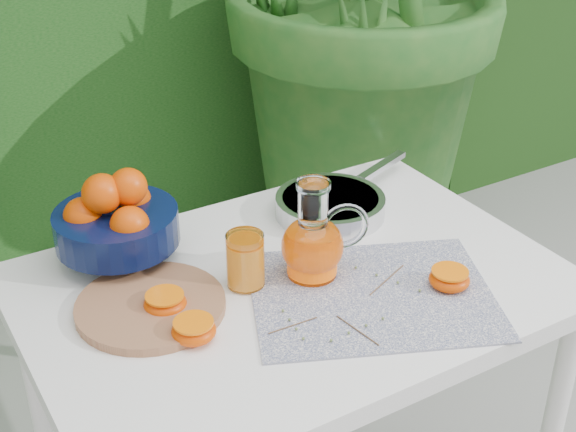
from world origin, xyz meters
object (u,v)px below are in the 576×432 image
white_table (293,315)px  saute_pan (331,204)px  juice_pitcher (314,243)px  cutting_board (151,306)px  fruit_bowl (115,219)px

white_table → saute_pan: saute_pan is taller
juice_pitcher → white_table: bearing=173.9°
cutting_board → juice_pitcher: juice_pitcher is taller
white_table → juice_pitcher: 0.16m
cutting_board → saute_pan: saute_pan is taller
saute_pan → cutting_board: bearing=-164.6°
fruit_bowl → saute_pan: fruit_bowl is taller
fruit_bowl → juice_pitcher: juice_pitcher is taller
juice_pitcher → cutting_board: bearing=170.1°
cutting_board → juice_pitcher: size_ratio=1.37×
cutting_board → saute_pan: size_ratio=0.62×
white_table → cutting_board: cutting_board is taller
cutting_board → juice_pitcher: (0.31, -0.05, 0.06)m
white_table → saute_pan: bearing=41.4°
cutting_board → juice_pitcher: 0.32m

